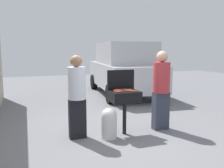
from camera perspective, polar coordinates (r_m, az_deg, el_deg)
The scene contains 20 objects.
ground_plane at distance 5.18m, azimuth 0.52°, elevation -11.81°, with size 24.00×24.00×0.00m, color slate.
bbq_grill at distance 5.02m, azimuth 2.98°, elevation -3.27°, with size 0.60×0.44×0.92m.
grill_lid_open at distance 5.17m, azimuth 2.07°, elevation 1.03°, with size 0.60×0.05×0.42m, color black.
hot_dog_0 at distance 5.10m, azimuth 3.70°, elevation -1.33°, with size 0.03×0.03×0.13m, color #C6593D.
hot_dog_1 at distance 4.95m, azimuth 4.89°, elevation -1.63°, with size 0.03×0.03×0.13m, color #AD4228.
hot_dog_2 at distance 5.08m, azimuth 1.28°, elevation -1.35°, with size 0.03×0.03×0.13m, color #B74C33.
hot_dog_3 at distance 4.93m, azimuth 2.47°, elevation -1.64°, with size 0.03×0.03×0.13m, color #B74C33.
hot_dog_4 at distance 4.92m, azimuth 5.26°, elevation -1.70°, with size 0.03×0.03×0.13m, color #B74C33.
hot_dog_5 at distance 4.95m, azimuth 1.08°, elevation -1.60°, with size 0.03×0.03×0.13m, color #C6593D.
hot_dog_6 at distance 4.94m, azimuth 3.76°, elevation -1.63°, with size 0.03×0.03×0.13m, color #AD4228.
hot_dog_7 at distance 5.11m, azimuth 2.69°, elevation -1.30°, with size 0.03×0.03×0.13m, color #B74C33.
hot_dog_8 at distance 5.03m, azimuth 1.24°, elevation -1.44°, with size 0.03×0.03×0.13m, color #B74C33.
hot_dog_9 at distance 5.04m, azimuth 4.17°, elevation -1.45°, with size 0.03×0.03×0.13m, color #C6593D.
hot_dog_10 at distance 4.83m, azimuth 1.42°, elevation -1.85°, with size 0.03×0.03×0.13m, color #B74C33.
hot_dog_11 at distance 5.07m, azimuth 3.92°, elevation -1.38°, with size 0.03×0.03×0.13m, color #B74C33.
hot_dog_12 at distance 4.88m, azimuth 1.83°, elevation -1.74°, with size 0.03×0.03×0.13m, color #AD4228.
propane_tank at distance 4.89m, azimuth -0.72°, elevation -9.05°, with size 0.32×0.32×0.62m.
person_left at distance 4.81m, azimuth -8.27°, elevation -2.30°, with size 0.35×0.35×1.66m.
person_right at distance 5.41m, azimuth 11.49°, elevation -0.80°, with size 0.36×0.36×1.73m.
parked_minivan at distance 9.47m, azimuth 2.79°, elevation 3.69°, with size 2.35×4.55×2.02m.
Camera 1 is at (-1.68, -4.57, 1.77)m, focal length 38.88 mm.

